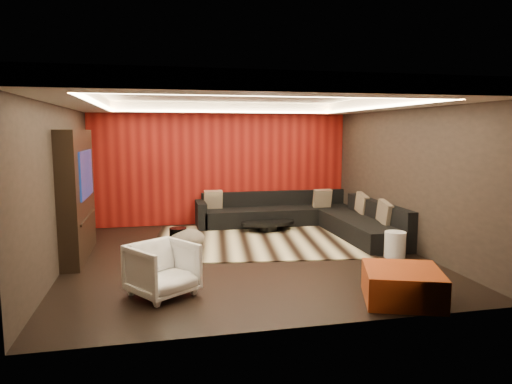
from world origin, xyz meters
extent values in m
cube|color=black|center=(0.00, 0.00, -0.01)|extent=(6.00, 6.00, 0.02)
cube|color=silver|center=(0.00, 0.00, 2.81)|extent=(6.00, 6.00, 0.02)
cube|color=black|center=(0.00, 3.01, 1.40)|extent=(6.00, 0.02, 2.80)
cube|color=black|center=(-3.01, 0.00, 1.40)|extent=(0.02, 6.00, 2.80)
cube|color=black|center=(3.01, 0.00, 1.40)|extent=(0.02, 6.00, 2.80)
cube|color=#6B0C0A|center=(0.00, 2.97, 1.40)|extent=(5.98, 0.05, 2.78)
cube|color=silver|center=(0.00, 2.70, 2.69)|extent=(6.00, 0.60, 0.22)
cube|color=silver|center=(0.00, -2.70, 2.69)|extent=(6.00, 0.60, 0.22)
cube|color=silver|center=(-2.70, 0.00, 2.69)|extent=(0.60, 4.80, 0.22)
cube|color=silver|center=(2.70, 0.00, 2.69)|extent=(0.60, 4.80, 0.22)
cube|color=#FFD899|center=(0.00, 2.36, 2.60)|extent=(4.80, 0.08, 0.04)
cube|color=#FFD899|center=(0.00, -2.36, 2.60)|extent=(4.80, 0.08, 0.04)
cube|color=#FFD899|center=(-2.36, 0.00, 2.60)|extent=(0.08, 4.80, 0.04)
cube|color=#FFD899|center=(2.36, 0.00, 2.60)|extent=(0.08, 4.80, 0.04)
cube|color=black|center=(-2.85, 0.60, 1.10)|extent=(0.30, 2.00, 2.20)
cube|color=black|center=(-2.69, 0.60, 1.45)|extent=(0.04, 1.30, 0.80)
cube|color=black|center=(-2.69, 0.60, 0.70)|extent=(0.04, 1.60, 0.04)
cube|color=beige|center=(0.39, 1.06, 0.01)|extent=(4.34, 3.47, 0.02)
cylinder|color=black|center=(0.84, 1.87, 0.12)|extent=(1.34, 1.34, 0.20)
cylinder|color=black|center=(-1.15, 0.78, 0.21)|extent=(0.41, 0.41, 0.37)
ellipsoid|color=#B8A68E|center=(-0.98, 0.71, 0.20)|extent=(0.69, 0.69, 0.36)
cylinder|color=white|center=(2.50, -0.62, 0.23)|extent=(0.41, 0.41, 0.45)
cube|color=#A12F14|center=(1.55, -2.50, 0.21)|extent=(1.21, 1.21, 0.42)
imported|color=white|center=(-1.46, -1.64, 0.36)|extent=(1.07, 1.08, 0.71)
cube|color=black|center=(1.25, 2.55, 0.20)|extent=(3.50, 0.90, 0.40)
cube|color=black|center=(1.25, 2.90, 0.57)|extent=(3.50, 0.20, 0.35)
cube|color=black|center=(2.55, 0.80, 0.20)|extent=(0.90, 2.60, 0.40)
cube|color=black|center=(2.90, 0.80, 0.57)|extent=(0.20, 2.60, 0.35)
cube|color=black|center=(-0.55, 2.55, 0.30)|extent=(0.20, 0.90, 0.60)
cube|color=beige|center=(2.27, 2.33, 0.62)|extent=(0.42, 0.20, 0.44)
cube|color=beige|center=(2.77, 0.29, 0.62)|extent=(0.12, 0.50, 0.50)
cube|color=beige|center=(2.83, 1.40, 0.62)|extent=(0.12, 0.50, 0.50)
cube|color=beige|center=(-0.25, 2.69, 0.62)|extent=(0.42, 0.20, 0.44)
camera|label=1|loc=(-1.50, -7.63, 2.18)|focal=32.00mm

